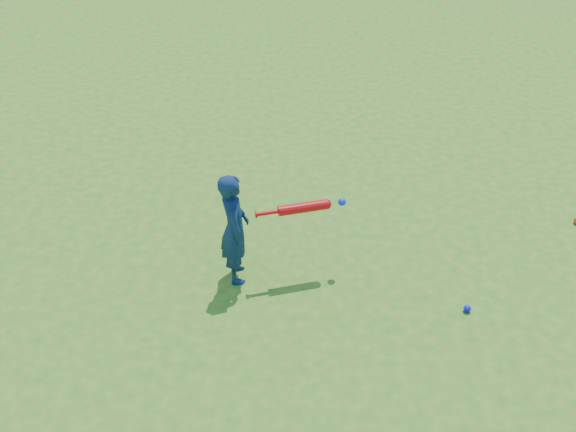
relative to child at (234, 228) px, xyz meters
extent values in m
plane|color=#366A19|center=(0.19, 0.43, -0.56)|extent=(80.00, 80.00, 0.00)
imported|color=#0F2347|center=(0.00, 0.00, 0.00)|extent=(0.35, 0.45, 1.11)
sphere|color=#0C12D5|center=(2.10, -0.38, -0.52)|extent=(0.07, 0.07, 0.07)
cylinder|color=red|center=(0.20, 0.01, 0.16)|extent=(0.03, 0.07, 0.06)
cylinder|color=red|center=(0.30, 0.04, 0.16)|extent=(0.22, 0.10, 0.04)
cylinder|color=red|center=(0.61, 0.14, 0.16)|extent=(0.46, 0.23, 0.10)
sphere|color=red|center=(0.82, 0.20, 0.16)|extent=(0.10, 0.10, 0.10)
sphere|color=#0D32EC|center=(0.97, 0.25, 0.16)|extent=(0.07, 0.07, 0.07)
camera|label=1|loc=(0.73, -4.63, 3.42)|focal=40.00mm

